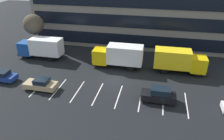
# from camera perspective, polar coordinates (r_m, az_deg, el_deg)

# --- Properties ---
(ground_plane) EXTENTS (120.00, 120.00, 0.00)m
(ground_plane) POSITION_cam_1_polar(r_m,az_deg,el_deg) (31.49, 0.58, -2.79)
(ground_plane) COLOR black
(office_building) EXTENTS (39.04, 11.37, 14.40)m
(office_building) POSITION_cam_1_polar(r_m,az_deg,el_deg) (45.84, 5.43, 16.26)
(office_building) COLOR slate
(office_building) RESTS_ON ground_plane
(lot_markings) EXTENTS (19.74, 5.40, 0.01)m
(lot_markings) POSITION_cam_1_polar(r_m,az_deg,el_deg) (28.26, -1.04, -6.60)
(lot_markings) COLOR silver
(lot_markings) RESTS_ON ground_plane
(box_truck_yellow_all) EXTENTS (7.84, 2.60, 3.63)m
(box_truck_yellow_all) POSITION_cam_1_polar(r_m,az_deg,el_deg) (34.50, 17.22, 2.51)
(box_truck_yellow_all) COLOR yellow
(box_truck_yellow_all) RESTS_ON ground_plane
(box_truck_yellow) EXTENTS (8.07, 2.67, 3.74)m
(box_truck_yellow) POSITION_cam_1_polar(r_m,az_deg,el_deg) (34.61, 1.79, 3.96)
(box_truck_yellow) COLOR yellow
(box_truck_yellow) RESTS_ON ground_plane
(box_truck_blue) EXTENTS (7.87, 2.61, 3.65)m
(box_truck_blue) POSITION_cam_1_polar(r_m,az_deg,el_deg) (40.03, -18.14, 5.78)
(box_truck_blue) COLOR #194799
(box_truck_blue) RESTS_ON ground_plane
(sedan_navy) EXTENTS (4.26, 1.78, 1.52)m
(sedan_navy) POSITION_cam_1_polar(r_m,az_deg,el_deg) (35.02, -27.02, -1.41)
(sedan_navy) COLOR navy
(sedan_navy) RESTS_ON ground_plane
(suv_black) EXTENTS (4.22, 1.79, 1.91)m
(suv_black) POSITION_cam_1_polar(r_m,az_deg,el_deg) (27.23, 12.25, -6.42)
(suv_black) COLOR black
(suv_black) RESTS_ON ground_plane
(sedan_tan) EXTENTS (4.40, 1.84, 1.58)m
(sedan_tan) POSITION_cam_1_polar(r_m,az_deg,el_deg) (30.65, -18.22, -3.58)
(sedan_tan) COLOR tan
(sedan_tan) RESTS_ON ground_plane
(bare_tree) EXTENTS (3.70, 3.70, 6.94)m
(bare_tree) POSITION_cam_1_polar(r_m,az_deg,el_deg) (43.14, -19.99, 11.22)
(bare_tree) COLOR #473323
(bare_tree) RESTS_ON ground_plane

